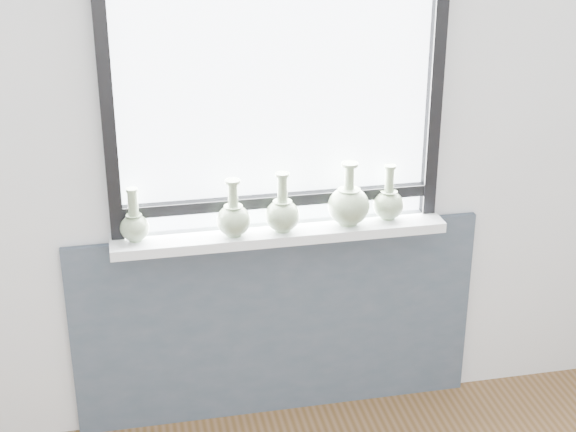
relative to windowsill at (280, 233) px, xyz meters
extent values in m
cube|color=silver|center=(0.00, 0.10, 0.42)|extent=(3.60, 0.02, 2.60)
cube|color=#434B5B|center=(0.00, 0.07, -0.45)|extent=(1.70, 0.03, 0.86)
cube|color=white|center=(0.00, 0.00, 0.00)|extent=(1.32, 0.18, 0.04)
cube|color=black|center=(-0.62, 0.05, 0.55)|extent=(0.05, 0.06, 1.05)
cube|color=black|center=(0.62, 0.05, 0.55)|extent=(0.05, 0.06, 1.05)
cube|color=black|center=(0.00, 0.05, 0.12)|extent=(1.20, 0.05, 0.04)
cube|color=white|center=(0.00, 0.08, 0.52)|extent=(1.20, 0.01, 1.00)
cylinder|color=gray|center=(-0.56, 0.00, 0.02)|extent=(0.05, 0.05, 0.01)
ellipsoid|color=gray|center=(-0.56, 0.00, 0.07)|extent=(0.11, 0.11, 0.10)
cone|color=gray|center=(-0.56, 0.00, 0.11)|extent=(0.06, 0.06, 0.03)
cylinder|color=gray|center=(-0.56, 0.00, 0.16)|extent=(0.04, 0.04, 0.11)
cylinder|color=gray|center=(-0.56, 0.00, 0.23)|extent=(0.05, 0.05, 0.01)
cylinder|color=gray|center=(-0.19, -0.03, 0.02)|extent=(0.06, 0.06, 0.01)
ellipsoid|color=gray|center=(-0.19, -0.03, 0.08)|extent=(0.13, 0.13, 0.12)
cone|color=gray|center=(-0.19, -0.03, 0.13)|extent=(0.07, 0.07, 0.03)
cylinder|color=gray|center=(-0.19, -0.03, 0.18)|extent=(0.04, 0.04, 0.11)
cylinder|color=gray|center=(-0.19, -0.03, 0.24)|extent=(0.06, 0.06, 0.01)
cylinder|color=gray|center=(0.01, -0.02, 0.02)|extent=(0.06, 0.06, 0.01)
ellipsoid|color=gray|center=(0.01, -0.02, 0.08)|extent=(0.14, 0.14, 0.12)
cone|color=gray|center=(0.01, -0.02, 0.13)|extent=(0.07, 0.07, 0.03)
cylinder|color=gray|center=(0.01, -0.02, 0.19)|extent=(0.04, 0.04, 0.12)
cylinder|color=gray|center=(0.01, -0.02, 0.25)|extent=(0.06, 0.06, 0.01)
cylinder|color=gray|center=(0.28, -0.01, 0.02)|extent=(0.07, 0.07, 0.01)
ellipsoid|color=gray|center=(0.28, -0.01, 0.10)|extent=(0.17, 0.17, 0.15)
cone|color=gray|center=(0.28, -0.01, 0.15)|extent=(0.09, 0.09, 0.03)
cylinder|color=gray|center=(0.28, -0.01, 0.21)|extent=(0.04, 0.04, 0.12)
cylinder|color=gray|center=(0.28, -0.01, 0.27)|extent=(0.07, 0.07, 0.01)
cylinder|color=gray|center=(0.45, 0.01, 0.02)|extent=(0.06, 0.06, 0.01)
ellipsoid|color=gray|center=(0.45, 0.01, 0.08)|extent=(0.13, 0.13, 0.12)
cone|color=gray|center=(0.45, 0.01, 0.12)|extent=(0.07, 0.07, 0.03)
cylinder|color=gray|center=(0.45, 0.01, 0.18)|extent=(0.04, 0.04, 0.12)
cylinder|color=gray|center=(0.45, 0.01, 0.24)|extent=(0.05, 0.05, 0.01)
camera|label=1|loc=(-0.61, -3.10, 1.44)|focal=55.00mm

